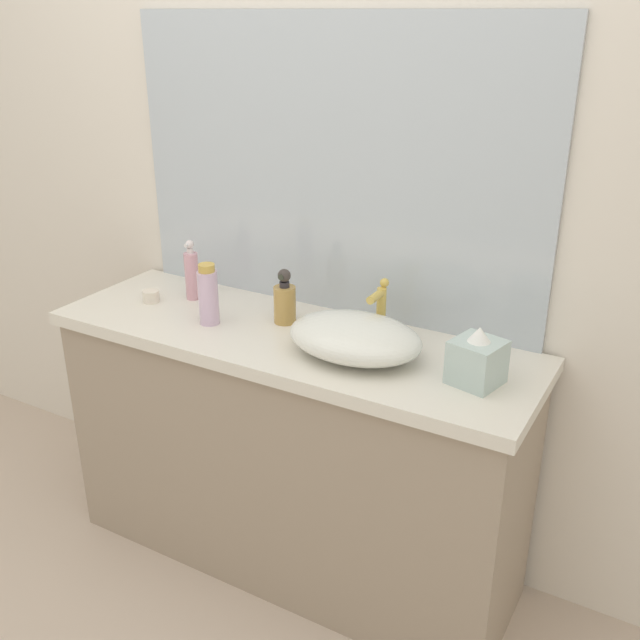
{
  "coord_description": "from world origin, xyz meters",
  "views": [
    {
      "loc": [
        1.18,
        -1.28,
        1.78
      ],
      "look_at": [
        0.21,
        0.42,
        0.94
      ],
      "focal_mm": 40.59,
      "sensor_mm": 36.0,
      "label": 1
    }
  ],
  "objects_px": {
    "soap_dispenser": "(285,301)",
    "perfume_bottle": "(192,274)",
    "sink_basin": "(355,337)",
    "lotion_bottle": "(208,295)",
    "candle_jar": "(151,296)",
    "tissue_box": "(477,359)"
  },
  "relations": [
    {
      "from": "soap_dispenser",
      "to": "perfume_bottle",
      "type": "bearing_deg",
      "value": 177.48
    },
    {
      "from": "sink_basin",
      "to": "lotion_bottle",
      "type": "bearing_deg",
      "value": -177.78
    },
    {
      "from": "lotion_bottle",
      "to": "candle_jar",
      "type": "bearing_deg",
      "value": 170.81
    },
    {
      "from": "sink_basin",
      "to": "candle_jar",
      "type": "height_order",
      "value": "sink_basin"
    },
    {
      "from": "lotion_bottle",
      "to": "perfume_bottle",
      "type": "relative_size",
      "value": 0.94
    },
    {
      "from": "sink_basin",
      "to": "candle_jar",
      "type": "relative_size",
      "value": 7.05
    },
    {
      "from": "lotion_bottle",
      "to": "candle_jar",
      "type": "xyz_separation_m",
      "value": [
        -0.29,
        0.05,
        -0.07
      ]
    },
    {
      "from": "perfume_bottle",
      "to": "tissue_box",
      "type": "bearing_deg",
      "value": -5.98
    },
    {
      "from": "sink_basin",
      "to": "lotion_bottle",
      "type": "xyz_separation_m",
      "value": [
        -0.51,
        -0.02,
        0.04
      ]
    },
    {
      "from": "perfume_bottle",
      "to": "soap_dispenser",
      "type": "bearing_deg",
      "value": -2.52
    },
    {
      "from": "sink_basin",
      "to": "lotion_bottle",
      "type": "relative_size",
      "value": 2.03
    },
    {
      "from": "candle_jar",
      "to": "sink_basin",
      "type": "bearing_deg",
      "value": -1.92
    },
    {
      "from": "tissue_box",
      "to": "soap_dispenser",
      "type": "bearing_deg",
      "value": 172.02
    },
    {
      "from": "sink_basin",
      "to": "candle_jar",
      "type": "xyz_separation_m",
      "value": [
        -0.8,
        0.03,
        -0.04
      ]
    },
    {
      "from": "lotion_bottle",
      "to": "tissue_box",
      "type": "xyz_separation_m",
      "value": [
        0.87,
        0.03,
        -0.03
      ]
    },
    {
      "from": "perfume_bottle",
      "to": "candle_jar",
      "type": "distance_m",
      "value": 0.16
    },
    {
      "from": "perfume_bottle",
      "to": "candle_jar",
      "type": "xyz_separation_m",
      "value": [
        -0.1,
        -0.1,
        -0.07
      ]
    },
    {
      "from": "tissue_box",
      "to": "candle_jar",
      "type": "relative_size",
      "value": 2.85
    },
    {
      "from": "perfume_bottle",
      "to": "tissue_box",
      "type": "distance_m",
      "value": 1.05
    },
    {
      "from": "sink_basin",
      "to": "soap_dispenser",
      "type": "height_order",
      "value": "soap_dispenser"
    },
    {
      "from": "soap_dispenser",
      "to": "perfume_bottle",
      "type": "height_order",
      "value": "perfume_bottle"
    },
    {
      "from": "candle_jar",
      "to": "soap_dispenser",
      "type": "bearing_deg",
      "value": 9.17
    }
  ]
}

